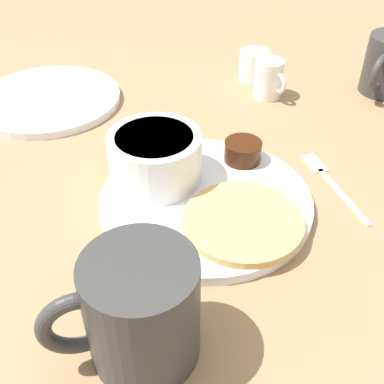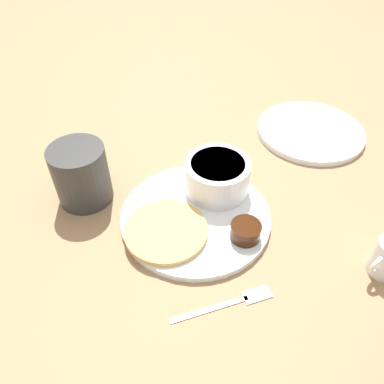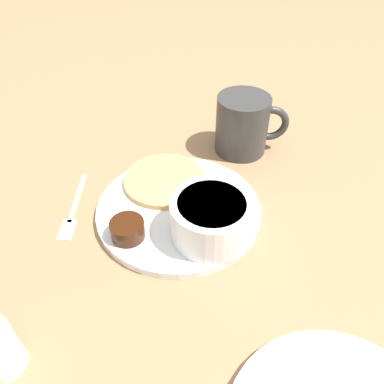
% 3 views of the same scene
% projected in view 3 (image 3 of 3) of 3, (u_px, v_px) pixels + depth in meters
% --- Properties ---
extents(ground_plane, '(4.00, 4.00, 0.00)m').
position_uv_depth(ground_plane, '(179.00, 212.00, 0.57)').
color(ground_plane, '#93704C').
extents(plate, '(0.25, 0.25, 0.01)m').
position_uv_depth(plate, '(179.00, 209.00, 0.57)').
color(plate, white).
rests_on(plate, ground_plane).
extents(pancake_stack, '(0.13, 0.13, 0.01)m').
position_uv_depth(pancake_stack, '(165.00, 180.00, 0.60)').
color(pancake_stack, tan).
rests_on(pancake_stack, plate).
extents(bowl, '(0.11, 0.11, 0.06)m').
position_uv_depth(bowl, '(211.00, 217.00, 0.50)').
color(bowl, white).
rests_on(bowl, plate).
extents(syrup_cup, '(0.05, 0.05, 0.03)m').
position_uv_depth(syrup_cup, '(127.00, 229.00, 0.51)').
color(syrup_cup, '#38190A').
rests_on(syrup_cup, plate).
extents(butter_ramekin, '(0.05, 0.05, 0.05)m').
position_uv_depth(butter_ramekin, '(212.00, 236.00, 0.50)').
color(butter_ramekin, white).
rests_on(butter_ramekin, plate).
extents(coffee_mug, '(0.10, 0.12, 0.10)m').
position_uv_depth(coffee_mug, '(244.00, 125.00, 0.66)').
color(coffee_mug, '#333333').
rests_on(coffee_mug, ground_plane).
extents(fork, '(0.13, 0.09, 0.00)m').
position_uv_depth(fork, '(72.00, 212.00, 0.57)').
color(fork, silver).
rests_on(fork, ground_plane).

